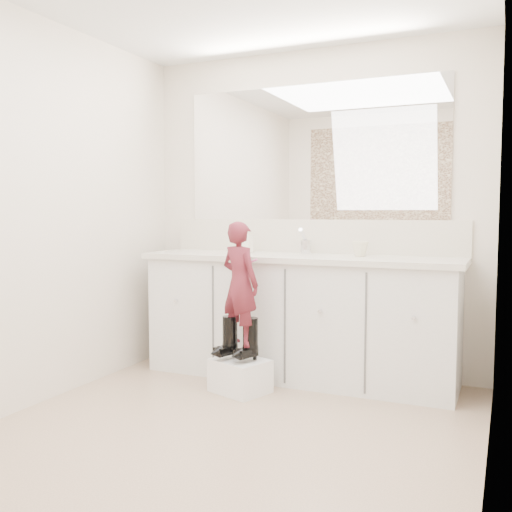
% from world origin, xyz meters
% --- Properties ---
extents(floor, '(3.00, 3.00, 0.00)m').
position_xyz_m(floor, '(0.00, 0.00, 0.00)').
color(floor, '#8B735B').
rests_on(floor, ground).
extents(wall_back, '(2.60, 0.00, 2.60)m').
position_xyz_m(wall_back, '(0.00, 1.50, 1.20)').
color(wall_back, beige).
rests_on(wall_back, floor).
extents(wall_left, '(0.00, 3.00, 3.00)m').
position_xyz_m(wall_left, '(-1.30, 0.00, 1.20)').
color(wall_left, beige).
rests_on(wall_left, floor).
extents(wall_right, '(0.00, 3.00, 3.00)m').
position_xyz_m(wall_right, '(1.30, 0.00, 1.20)').
color(wall_right, beige).
rests_on(wall_right, floor).
extents(vanity_cabinet, '(2.20, 0.55, 0.85)m').
position_xyz_m(vanity_cabinet, '(0.00, 1.23, 0.42)').
color(vanity_cabinet, silver).
rests_on(vanity_cabinet, floor).
extents(countertop, '(2.28, 0.58, 0.04)m').
position_xyz_m(countertop, '(0.00, 1.21, 0.87)').
color(countertop, beige).
rests_on(countertop, vanity_cabinet).
extents(backsplash, '(2.28, 0.03, 0.25)m').
position_xyz_m(backsplash, '(0.00, 1.49, 1.02)').
color(backsplash, beige).
rests_on(backsplash, countertop).
extents(mirror, '(2.00, 0.02, 1.00)m').
position_xyz_m(mirror, '(0.00, 1.49, 1.64)').
color(mirror, white).
rests_on(mirror, wall_back).
extents(faucet, '(0.08, 0.08, 0.10)m').
position_xyz_m(faucet, '(0.00, 1.38, 0.94)').
color(faucet, silver).
rests_on(faucet, countertop).
extents(cup, '(0.15, 0.15, 0.11)m').
position_xyz_m(cup, '(0.43, 1.28, 0.94)').
color(cup, beige).
rests_on(cup, countertop).
extents(soap_bottle, '(0.09, 0.09, 0.19)m').
position_xyz_m(soap_bottle, '(-0.45, 1.28, 0.99)').
color(soap_bottle, white).
rests_on(soap_bottle, countertop).
extents(step_stool, '(0.42, 0.38, 0.22)m').
position_xyz_m(step_stool, '(-0.24, 0.75, 0.11)').
color(step_stool, white).
rests_on(step_stool, floor).
extents(boot_left, '(0.16, 0.21, 0.29)m').
position_xyz_m(boot_left, '(-0.32, 0.75, 0.36)').
color(boot_left, black).
rests_on(boot_left, step_stool).
extents(boot_right, '(0.16, 0.21, 0.29)m').
position_xyz_m(boot_right, '(-0.17, 0.75, 0.36)').
color(boot_right, black).
rests_on(boot_right, step_stool).
extents(toddler, '(0.35, 0.28, 0.82)m').
position_xyz_m(toddler, '(-0.24, 0.75, 0.73)').
color(toddler, '#962E40').
rests_on(toddler, step_stool).
extents(toothbrush, '(0.13, 0.06, 0.06)m').
position_xyz_m(toothbrush, '(-0.17, 0.75, 0.87)').
color(toothbrush, '#D9549E').
rests_on(toothbrush, toddler).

